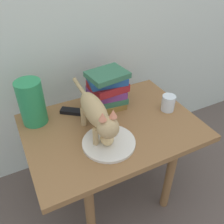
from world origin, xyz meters
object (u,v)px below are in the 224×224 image
at_px(green_vase, 32,103).
at_px(bread_roll, 107,138).
at_px(candle_jar, 168,104).
at_px(side_table, 112,135).
at_px(book_stack, 107,89).
at_px(plate, 109,143).
at_px(cat, 97,114).
at_px(tv_remote, 75,112).

bearing_deg(green_vase, bread_roll, -51.38).
distance_m(bread_roll, candle_jar, 0.41).
relative_size(side_table, green_vase, 3.72).
bearing_deg(green_vase, book_stack, -5.38).
height_order(side_table, green_vase, green_vase).
height_order(plate, cat, cat).
distance_m(bread_roll, green_vase, 0.40).
height_order(cat, candle_jar, cat).
relative_size(bread_roll, book_stack, 0.38).
relative_size(plate, green_vase, 1.06).
height_order(plate, candle_jar, candle_jar).
height_order(bread_roll, cat, cat).
bearing_deg(green_vase, cat, -46.27).
height_order(book_stack, green_vase, green_vase).
xyz_separation_m(side_table, cat, (-0.10, -0.04, 0.20)).
xyz_separation_m(side_table, book_stack, (0.05, 0.16, 0.17)).
bearing_deg(green_vase, tv_remote, -6.82).
xyz_separation_m(side_table, candle_jar, (0.32, -0.02, 0.10)).
relative_size(bread_roll, tv_remote, 0.53).
xyz_separation_m(plate, tv_remote, (-0.06, 0.28, 0.00)).
relative_size(cat, tv_remote, 3.20).
xyz_separation_m(plate, bread_roll, (-0.01, -0.00, 0.03)).
distance_m(bread_roll, book_stack, 0.31).
bearing_deg(green_vase, candle_jar, -18.22).
xyz_separation_m(plate, candle_jar, (0.39, 0.09, 0.03)).
bearing_deg(side_table, candle_jar, -2.83).
bearing_deg(book_stack, candle_jar, -33.31).
bearing_deg(plate, cat, 110.45).
bearing_deg(book_stack, green_vase, 174.62).
distance_m(candle_jar, tv_remote, 0.49).
bearing_deg(tv_remote, plate, -41.78).
xyz_separation_m(cat, candle_jar, (0.42, 0.03, -0.09)).
relative_size(plate, candle_jar, 2.80).
height_order(candle_jar, tv_remote, candle_jar).
relative_size(bread_roll, candle_jar, 0.94).
relative_size(plate, cat, 0.50).
relative_size(green_vase, tv_remote, 1.50).
xyz_separation_m(cat, tv_remote, (-0.03, 0.22, -0.12)).
relative_size(cat, green_vase, 2.13).
bearing_deg(bread_roll, cat, 103.49).
distance_m(plate, candle_jar, 0.40).
distance_m(book_stack, candle_jar, 0.33).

